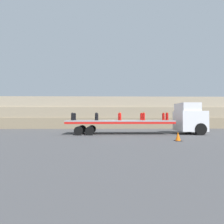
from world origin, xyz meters
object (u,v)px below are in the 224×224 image
fire_hydrant_black_far_0 (75,117)px  fire_hydrant_red_near_2 (120,117)px  fire_hydrant_black_near_0 (72,117)px  fire_hydrant_black_near_1 (96,117)px  fire_hydrant_red_far_4 (163,117)px  fire_hydrant_black_far_1 (97,117)px  fire_hydrant_red_near_4 (167,117)px  traffic_cone (178,137)px  fire_hydrant_red_far_3 (141,117)px  fire_hydrant_red_near_3 (144,117)px  fire_hydrant_red_far_2 (119,117)px  flatbed_trailer (113,123)px  truck_cab (190,118)px

fire_hydrant_black_far_0 → fire_hydrant_red_near_2: bearing=-13.4°
fire_hydrant_black_near_0 → fire_hydrant_black_near_1: size_ratio=1.00×
fire_hydrant_red_near_2 → fire_hydrant_red_far_4: (4.49, 1.07, 0.00)m
fire_hydrant_black_far_1 → fire_hydrant_red_near_4: bearing=-9.0°
fire_hydrant_black_far_0 → traffic_cone: fire_hydrant_black_far_0 is taller
fire_hydrant_black_near_1 → traffic_cone: size_ratio=1.17×
fire_hydrant_red_far_3 → fire_hydrant_red_near_2: bearing=-154.6°
fire_hydrant_red_near_3 → traffic_cone: size_ratio=1.17×
fire_hydrant_black_far_1 → traffic_cone: size_ratio=1.17×
fire_hydrant_red_far_2 → fire_hydrant_red_near_4: same height
fire_hydrant_black_far_1 → fire_hydrant_red_far_2: same height
fire_hydrant_black_far_0 → fire_hydrant_red_far_3: same height
fire_hydrant_black_near_1 → fire_hydrant_red_far_2: size_ratio=1.00×
fire_hydrant_black_far_1 → fire_hydrant_red_near_2: bearing=-25.4°
traffic_cone → fire_hydrant_red_near_4: bearing=80.8°
flatbed_trailer → fire_hydrant_red_near_2: size_ratio=13.90×
fire_hydrant_red_near_2 → fire_hydrant_red_far_4: same height
fire_hydrant_black_far_0 → fire_hydrant_black_far_1: same height
flatbed_trailer → fire_hydrant_red_far_2: 1.01m
flatbed_trailer → fire_hydrant_red_near_4: fire_hydrant_red_near_4 is taller
truck_cab → fire_hydrant_black_far_1: truck_cab is taller
fire_hydrant_red_near_3 → fire_hydrant_red_far_4: bearing=25.4°
fire_hydrant_black_near_0 → fire_hydrant_black_far_0: same height
fire_hydrant_red_near_2 → fire_hydrant_red_far_2: 1.07m
fire_hydrant_black_far_1 → fire_hydrant_red_far_4: bearing=0.0°
fire_hydrant_black_far_1 → fire_hydrant_red_near_2: size_ratio=1.00×
fire_hydrant_red_far_4 → traffic_cone: 5.65m
traffic_cone → flatbed_trailer: bearing=132.0°
fire_hydrant_black_far_0 → fire_hydrant_red_far_3: 6.73m
truck_cab → fire_hydrant_red_near_2: bearing=-175.6°
fire_hydrant_black_far_1 → flatbed_trailer: bearing=-18.2°
traffic_cone → fire_hydrant_red_far_2: bearing=124.9°
flatbed_trailer → fire_hydrant_red_near_3: fire_hydrant_red_near_3 is taller
fire_hydrant_red_near_2 → fire_hydrant_red_near_3: size_ratio=1.00×
fire_hydrant_red_far_2 → fire_hydrant_red_near_2: bearing=-90.0°
fire_hydrant_red_near_2 → fire_hydrant_red_near_4: bearing=0.0°
fire_hydrant_red_near_4 → fire_hydrant_red_far_4: bearing=90.0°
fire_hydrant_black_far_0 → traffic_cone: size_ratio=1.17×
flatbed_trailer → fire_hydrant_black_near_0: size_ratio=13.90×
fire_hydrant_black_far_0 → fire_hydrant_black_near_0: bearing=-90.0°
fire_hydrant_black_near_0 → fire_hydrant_black_far_0: size_ratio=1.00×
fire_hydrant_red_far_2 → fire_hydrant_black_far_0: bearing=180.0°
traffic_cone → fire_hydrant_black_near_1: bearing=144.1°
fire_hydrant_black_far_1 → fire_hydrant_red_far_2: bearing=0.0°
fire_hydrant_black_far_1 → fire_hydrant_red_far_3: bearing=0.0°
fire_hydrant_black_near_0 → fire_hydrant_black_near_1: 2.24m
fire_hydrant_red_near_3 → fire_hydrant_red_far_4: size_ratio=1.00×
fire_hydrant_red_near_2 → fire_hydrant_red_far_2: size_ratio=1.00×
fire_hydrant_red_far_3 → fire_hydrant_red_near_4: same height
fire_hydrant_red_near_2 → fire_hydrant_red_far_3: bearing=25.4°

